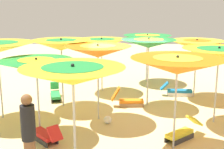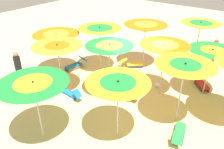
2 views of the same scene
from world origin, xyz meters
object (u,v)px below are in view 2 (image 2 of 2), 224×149
at_px(lounger_5, 132,64).
at_px(beachgoer_2, 19,69).
at_px(beach_umbrella_6, 146,28).
at_px(lounger_0, 69,93).
at_px(beach_umbrella_3, 100,31).
at_px(beach_ball, 157,85).
at_px(beach_umbrella_7, 164,49).
at_px(beach_umbrella_10, 212,53).
at_px(lounger_4, 179,133).
at_px(beach_umbrella_9, 200,26).
at_px(lounger_1, 201,83).
at_px(beachgoer_0, 213,56).
at_px(beach_umbrella_5, 118,86).
at_px(beach_umbrella_8, 185,69).
at_px(beach_umbrella_1, 58,49).
at_px(beach_umbrella_2, 34,89).
at_px(beach_umbrella_0, 56,37).
at_px(lounger_3, 75,65).
at_px(beach_umbrella_4, 109,49).
at_px(lounger_2, 125,94).

xyz_separation_m(lounger_5, beachgoer_2, (-4.89, 3.06, 0.75)).
height_order(beach_umbrella_6, beachgoer_2, beach_umbrella_6).
xyz_separation_m(lounger_0, beachgoer_2, (-0.76, 2.40, 0.77)).
xyz_separation_m(beach_umbrella_3, beach_ball, (0.17, -3.31, -2.04)).
distance_m(beach_umbrella_6, beach_umbrella_7, 2.88).
bearing_deg(beach_umbrella_6, beach_umbrella_10, -103.24).
bearing_deg(beach_umbrella_7, lounger_4, -139.30).
height_order(beach_umbrella_9, beach_ball, beach_umbrella_9).
height_order(lounger_1, beachgoer_0, beachgoer_0).
relative_size(beach_umbrella_3, beach_umbrella_6, 0.99).
bearing_deg(beach_umbrella_5, beach_umbrella_9, -1.63).
bearing_deg(lounger_4, lounger_5, 35.53).
distance_m(beach_umbrella_8, lounger_0, 5.04).
bearing_deg(beach_umbrella_3, beach_umbrella_9, -48.28).
height_order(beachgoer_0, beach_ball, beachgoer_0).
bearing_deg(lounger_5, beach_umbrella_1, -148.67).
bearing_deg(lounger_1, lounger_4, -35.72).
bearing_deg(beach_umbrella_1, beach_umbrella_6, -19.69).
relative_size(beach_umbrella_2, lounger_1, 2.09).
bearing_deg(lounger_4, beach_umbrella_3, 52.82).
relative_size(beach_umbrella_0, lounger_0, 1.77).
xyz_separation_m(beach_umbrella_3, beach_umbrella_9, (3.45, -3.87, 0.12)).
bearing_deg(beach_umbrella_8, beach_umbrella_9, 12.63).
xyz_separation_m(beach_umbrella_2, beach_ball, (5.32, -1.68, -1.88)).
bearing_deg(beach_umbrella_2, beach_umbrella_3, 17.59).
distance_m(beach_umbrella_9, beachgoer_2, 9.18).
bearing_deg(beach_umbrella_6, lounger_3, 132.87).
height_order(beach_umbrella_3, beach_umbrella_7, beach_umbrella_7).
distance_m(beach_umbrella_8, lounger_4, 2.22).
xyz_separation_m(beach_umbrella_4, lounger_0, (-1.18, 1.34, -2.07)).
bearing_deg(beach_umbrella_5, lounger_1, -14.23).
distance_m(beach_umbrella_1, beach_ball, 4.84).
relative_size(beach_umbrella_5, lounger_3, 1.69).
bearing_deg(beach_umbrella_4, lounger_2, -74.64).
distance_m(beachgoer_2, beach_ball, 6.45).
distance_m(beach_umbrella_1, beach_umbrella_9, 7.31).
bearing_deg(lounger_3, lounger_1, 117.73).
bearing_deg(beach_umbrella_10, beachgoer_0, 9.24).
relative_size(beach_umbrella_10, lounger_1, 2.02).
xyz_separation_m(beach_umbrella_1, lounger_4, (0.40, -5.46, -1.87)).
bearing_deg(beach_ball, beach_umbrella_9, -9.59).
distance_m(lounger_0, lounger_4, 4.88).
bearing_deg(lounger_1, beach_umbrella_2, -69.48).
height_order(beach_umbrella_8, lounger_2, beach_umbrella_8).
bearing_deg(beach_umbrella_7, beachgoer_0, -19.85).
xyz_separation_m(beach_umbrella_2, beachgoer_0, (8.34, -3.22, -1.03)).
height_order(beach_umbrella_9, lounger_5, beach_umbrella_9).
distance_m(beach_umbrella_6, beach_umbrella_9, 2.81).
xyz_separation_m(beach_umbrella_8, lounger_0, (-1.37, 4.40, -2.03)).
xyz_separation_m(beach_umbrella_3, lounger_3, (-0.76, 1.18, -1.96)).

